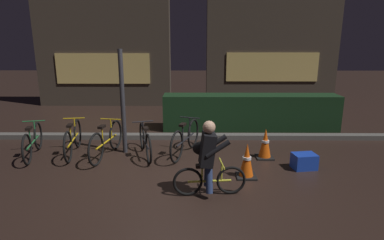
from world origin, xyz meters
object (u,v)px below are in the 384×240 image
object	(u,v)px
traffic_cone_far	(265,144)
parked_bike_center_left	(106,141)
street_post	(123,103)
traffic_cone_near	(247,161)
parked_bike_center_right	(145,141)
parked_bike_leftmost	(33,142)
parked_bike_right_mid	(185,139)
blue_crate	(304,161)
cyclist	(208,158)
parked_bike_left_mid	(73,139)

from	to	relation	value
traffic_cone_far	parked_bike_center_left	bearing A→B (deg)	179.20
street_post	parked_bike_center_left	distance (m)	0.89
traffic_cone_near	traffic_cone_far	world-z (taller)	traffic_cone_far
street_post	parked_bike_center_right	bearing A→B (deg)	-24.33
parked_bike_leftmost	parked_bike_right_mid	size ratio (longest dim) A/B	0.97
parked_bike_center_left	blue_crate	distance (m)	4.08
parked_bike_center_right	traffic_cone_far	bearing A→B (deg)	-109.41
parked_bike_right_mid	traffic_cone_near	xyz separation A→B (m)	(1.15, -1.18, -0.04)
parked_bike_center_right	blue_crate	size ratio (longest dim) A/B	3.39
street_post	parked_bike_leftmost	world-z (taller)	street_post
parked_bike_center_left	traffic_cone_near	world-z (taller)	parked_bike_center_left
parked_bike_leftmost	traffic_cone_far	distance (m)	4.96
parked_bike_right_mid	parked_bike_leftmost	bearing A→B (deg)	111.90
blue_crate	cyclist	world-z (taller)	cyclist
street_post	parked_bike_center_right	xyz separation A→B (m)	(0.49, -0.22, -0.81)
parked_bike_center_right	parked_bike_left_mid	bearing A→B (deg)	69.72
street_post	traffic_cone_near	world-z (taller)	street_post
parked_bike_right_mid	parked_bike_center_right	bearing A→B (deg)	115.84
street_post	traffic_cone_near	xyz separation A→B (m)	(2.51, -1.30, -0.82)
traffic_cone_near	blue_crate	bearing A→B (deg)	18.59
parked_bike_leftmost	blue_crate	distance (m)	5.65
traffic_cone_near	parked_bike_center_right	bearing A→B (deg)	151.85
street_post	parked_bike_left_mid	distance (m)	1.36
cyclist	parked_bike_center_right	bearing A→B (deg)	120.70
parked_bike_leftmost	traffic_cone_near	world-z (taller)	parked_bike_leftmost
parked_bike_center_left	parked_bike_right_mid	world-z (taller)	parked_bike_right_mid
traffic_cone_near	parked_bike_left_mid	bearing A→B (deg)	162.07
parked_bike_right_mid	parked_bike_left_mid	bearing A→B (deg)	109.48
parked_bike_leftmost	cyclist	distance (m)	4.07
parked_bike_right_mid	parked_bike_center_left	bearing A→B (deg)	114.50
street_post	traffic_cone_far	size ratio (longest dim) A/B	3.50
parked_bike_center_left	traffic_cone_far	world-z (taller)	parked_bike_center_left
parked_bike_left_mid	blue_crate	bearing A→B (deg)	-107.71
street_post	traffic_cone_far	bearing A→B (deg)	-6.08
street_post	parked_bike_left_mid	size ratio (longest dim) A/B	1.39
street_post	parked_bike_leftmost	size ratio (longest dim) A/B	1.46
parked_bike_center_right	blue_crate	bearing A→B (deg)	-119.05
parked_bike_center_left	traffic_cone_near	bearing A→B (deg)	-101.07
traffic_cone_near	cyclist	xyz separation A→B (m)	(-0.74, -0.68, 0.32)
street_post	parked_bike_center_left	bearing A→B (deg)	-139.83
parked_bike_left_mid	parked_bike_center_left	distance (m)	0.78
parked_bike_left_mid	traffic_cone_near	distance (m)	3.79
parked_bike_center_right	blue_crate	world-z (taller)	parked_bike_center_right
parked_bike_left_mid	street_post	bearing A→B (deg)	-91.72
parked_bike_leftmost	parked_bike_center_right	xyz separation A→B (m)	(2.40, 0.05, -0.01)
traffic_cone_far	parked_bike_leftmost	bearing A→B (deg)	179.43
parked_bike_right_mid	cyclist	xyz separation A→B (m)	(0.41, -1.86, 0.28)
blue_crate	parked_bike_leftmost	bearing A→B (deg)	173.65
parked_bike_leftmost	blue_crate	size ratio (longest dim) A/B	3.54
parked_bike_left_mid	parked_bike_right_mid	bearing A→B (deg)	-98.34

